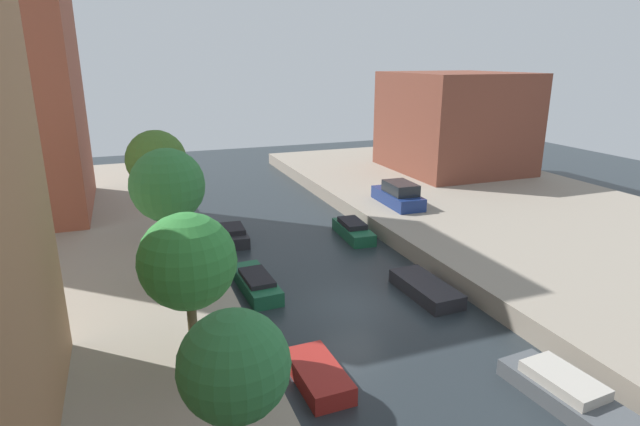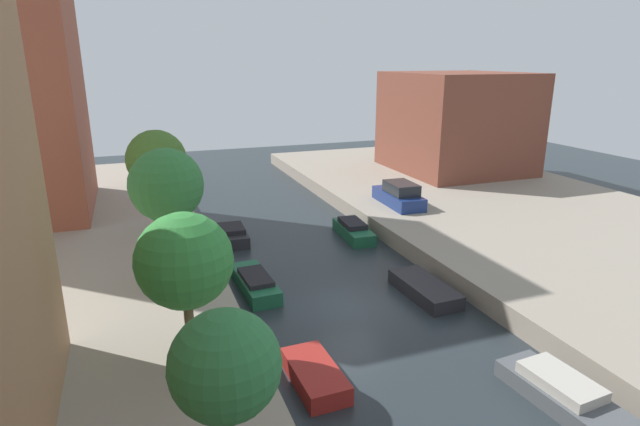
{
  "view_description": "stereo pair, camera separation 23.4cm",
  "coord_description": "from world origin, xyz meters",
  "px_view_note": "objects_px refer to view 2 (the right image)",
  "views": [
    {
      "loc": [
        -8.6,
        -18.51,
        10.42
      ],
      "look_at": [
        1.36,
        7.69,
        1.92
      ],
      "focal_mm": 28.89,
      "sensor_mm": 36.0,
      "label": 1
    },
    {
      "loc": [
        -8.38,
        -18.6,
        10.42
      ],
      "look_at": [
        1.36,
        7.69,
        1.92
      ],
      "focal_mm": 28.89,
      "sensor_mm": 36.0,
      "label": 2
    }
  ],
  "objects_px": {
    "street_tree_3": "(166,186)",
    "moored_boat_right_4": "(353,230)",
    "street_tree_1": "(225,367)",
    "street_tree_4": "(156,160)",
    "low_block_right": "(456,122)",
    "moored_boat_right_3": "(425,289)",
    "parked_car": "(399,195)",
    "moored_boat_left_3": "(255,283)",
    "moored_boat_right_2": "(564,395)",
    "moored_boat_left_2": "(315,375)",
    "street_tree_2": "(184,261)",
    "moored_boat_left_4": "(232,234)"
  },
  "relations": [
    {
      "from": "moored_boat_left_4",
      "to": "moored_boat_right_3",
      "type": "height_order",
      "value": "moored_boat_left_4"
    },
    {
      "from": "street_tree_4",
      "to": "moored_boat_left_2",
      "type": "height_order",
      "value": "street_tree_4"
    },
    {
      "from": "moored_boat_left_3",
      "to": "moored_boat_right_2",
      "type": "distance_m",
      "value": 13.46
    },
    {
      "from": "moored_boat_left_4",
      "to": "moored_boat_right_4",
      "type": "relative_size",
      "value": 0.88
    },
    {
      "from": "moored_boat_right_4",
      "to": "street_tree_2",
      "type": "bearing_deg",
      "value": -133.6
    },
    {
      "from": "moored_boat_right_3",
      "to": "street_tree_3",
      "type": "bearing_deg",
      "value": 164.44
    },
    {
      "from": "street_tree_3",
      "to": "moored_boat_left_3",
      "type": "distance_m",
      "value": 6.16
    },
    {
      "from": "parked_car",
      "to": "moored_boat_left_2",
      "type": "bearing_deg",
      "value": -126.92
    },
    {
      "from": "low_block_right",
      "to": "street_tree_3",
      "type": "bearing_deg",
      "value": -147.21
    },
    {
      "from": "street_tree_3",
      "to": "moored_boat_left_3",
      "type": "height_order",
      "value": "street_tree_3"
    },
    {
      "from": "parked_car",
      "to": "moored_boat_right_4",
      "type": "bearing_deg",
      "value": -152.35
    },
    {
      "from": "street_tree_3",
      "to": "street_tree_4",
      "type": "height_order",
      "value": "street_tree_3"
    },
    {
      "from": "low_block_right",
      "to": "moored_boat_right_2",
      "type": "relative_size",
      "value": 2.35
    },
    {
      "from": "street_tree_3",
      "to": "moored_boat_left_2",
      "type": "distance_m",
      "value": 9.78
    },
    {
      "from": "parked_car",
      "to": "moored_boat_left_3",
      "type": "height_order",
      "value": "parked_car"
    },
    {
      "from": "street_tree_1",
      "to": "street_tree_4",
      "type": "bearing_deg",
      "value": 90.0
    },
    {
      "from": "moored_boat_left_2",
      "to": "moored_boat_left_3",
      "type": "height_order",
      "value": "moored_boat_left_3"
    },
    {
      "from": "low_block_right",
      "to": "street_tree_3",
      "type": "distance_m",
      "value": 29.95
    },
    {
      "from": "street_tree_2",
      "to": "parked_car",
      "type": "distance_m",
      "value": 20.61
    },
    {
      "from": "low_block_right",
      "to": "moored_boat_right_2",
      "type": "height_order",
      "value": "low_block_right"
    },
    {
      "from": "moored_boat_right_4",
      "to": "low_block_right",
      "type": "bearing_deg",
      "value": 36.93
    },
    {
      "from": "low_block_right",
      "to": "moored_boat_right_4",
      "type": "bearing_deg",
      "value": -143.07
    },
    {
      "from": "street_tree_1",
      "to": "street_tree_4",
      "type": "xyz_separation_m",
      "value": [
        0.0,
        19.89,
        0.21
      ]
    },
    {
      "from": "moored_boat_left_3",
      "to": "moored_boat_right_3",
      "type": "distance_m",
      "value": 7.81
    },
    {
      "from": "moored_boat_right_2",
      "to": "moored_boat_right_3",
      "type": "relative_size",
      "value": 1.16
    },
    {
      "from": "low_block_right",
      "to": "moored_boat_left_2",
      "type": "xyz_separation_m",
      "value": [
        -21.42,
        -23.69,
        -4.79
      ]
    },
    {
      "from": "moored_boat_right_2",
      "to": "moored_boat_right_4",
      "type": "relative_size",
      "value": 1.13
    },
    {
      "from": "street_tree_3",
      "to": "moored_boat_right_4",
      "type": "xyz_separation_m",
      "value": [
        10.88,
        5.48,
        -4.97
      ]
    },
    {
      "from": "street_tree_1",
      "to": "parked_car",
      "type": "xyz_separation_m",
      "value": [
        15.18,
        20.86,
        -3.37
      ]
    },
    {
      "from": "parked_car",
      "to": "moored_boat_right_3",
      "type": "relative_size",
      "value": 1.17
    },
    {
      "from": "street_tree_2",
      "to": "moored_boat_right_2",
      "type": "relative_size",
      "value": 1.07
    },
    {
      "from": "moored_boat_right_2",
      "to": "moored_boat_left_3",
      "type": "bearing_deg",
      "value": 121.7
    },
    {
      "from": "street_tree_3",
      "to": "moored_boat_right_4",
      "type": "relative_size",
      "value": 1.47
    },
    {
      "from": "low_block_right",
      "to": "moored_boat_right_3",
      "type": "xyz_separation_m",
      "value": [
        -14.49,
        -19.19,
        -4.79
      ]
    },
    {
      "from": "street_tree_1",
      "to": "street_tree_4",
      "type": "height_order",
      "value": "street_tree_4"
    },
    {
      "from": "street_tree_3",
      "to": "parked_car",
      "type": "distance_m",
      "value": 17.44
    },
    {
      "from": "moored_boat_left_4",
      "to": "moored_boat_right_3",
      "type": "xyz_separation_m",
      "value": [
        6.83,
        -10.29,
        -0.09
      ]
    },
    {
      "from": "moored_boat_left_2",
      "to": "moored_boat_right_3",
      "type": "relative_size",
      "value": 0.78
    },
    {
      "from": "street_tree_4",
      "to": "moored_boat_right_2",
      "type": "bearing_deg",
      "value": -59.34
    },
    {
      "from": "street_tree_3",
      "to": "parked_car",
      "type": "height_order",
      "value": "street_tree_3"
    },
    {
      "from": "street_tree_3",
      "to": "moored_boat_right_2",
      "type": "height_order",
      "value": "street_tree_3"
    },
    {
      "from": "street_tree_3",
      "to": "moored_boat_right_4",
      "type": "height_order",
      "value": "street_tree_3"
    },
    {
      "from": "street_tree_1",
      "to": "street_tree_3",
      "type": "distance_m",
      "value": 13.14
    },
    {
      "from": "street_tree_2",
      "to": "moored_boat_right_4",
      "type": "distance_m",
      "value": 16.26
    },
    {
      "from": "street_tree_2",
      "to": "moored_boat_right_4",
      "type": "relative_size",
      "value": 1.21
    },
    {
      "from": "moored_boat_right_4",
      "to": "street_tree_1",
      "type": "bearing_deg",
      "value": -120.32
    },
    {
      "from": "moored_boat_right_3",
      "to": "moored_boat_left_3",
      "type": "bearing_deg",
      "value": 155.65
    },
    {
      "from": "moored_boat_left_4",
      "to": "moored_boat_right_2",
      "type": "xyz_separation_m",
      "value": [
        6.8,
        -18.53,
        -0.02
      ]
    },
    {
      "from": "parked_car",
      "to": "moored_boat_left_2",
      "type": "xyz_separation_m",
      "value": [
        -11.42,
        -15.2,
        -1.33
      ]
    },
    {
      "from": "moored_boat_left_4",
      "to": "moored_boat_left_3",
      "type": "bearing_deg",
      "value": -92.27
    }
  ]
}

